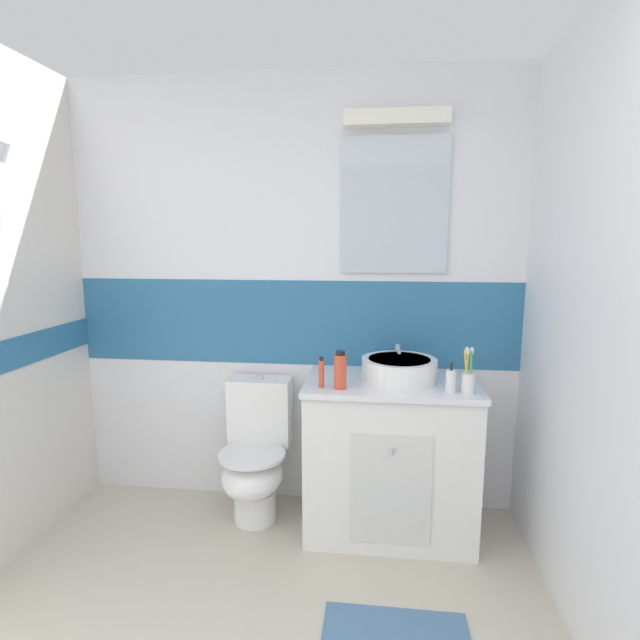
# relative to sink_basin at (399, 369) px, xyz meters

# --- Properties ---
(wall_back_tiled) EXTENTS (3.20, 0.20, 2.50)m
(wall_back_tiled) POSITION_rel_sink_basin_xyz_m (-0.60, 0.33, 0.35)
(wall_back_tiled) COLOR white
(wall_back_tiled) RESTS_ON ground_plane
(vanity_cabinet) EXTENTS (0.90, 0.56, 0.85)m
(vanity_cabinet) POSITION_rel_sink_basin_xyz_m (-0.04, 0.01, -0.49)
(vanity_cabinet) COLOR white
(vanity_cabinet) RESTS_ON ground_plane
(sink_basin) EXTENTS (0.39, 0.44, 0.16)m
(sink_basin) POSITION_rel_sink_basin_xyz_m (0.00, 0.00, 0.00)
(sink_basin) COLOR white
(sink_basin) RESTS_ON vanity_cabinet
(toilet) EXTENTS (0.37, 0.50, 0.80)m
(toilet) POSITION_rel_sink_basin_xyz_m (-0.79, 0.04, -0.54)
(toilet) COLOR white
(toilet) RESTS_ON ground_plane
(toothbrush_cup) EXTENTS (0.06, 0.06, 0.23)m
(toothbrush_cup) POSITION_rel_sink_basin_xyz_m (0.32, -0.17, 0.00)
(toothbrush_cup) COLOR white
(toothbrush_cup) RESTS_ON vanity_cabinet
(soap_dispenser) EXTENTS (0.05, 0.05, 0.15)m
(soap_dispenser) POSITION_rel_sink_basin_xyz_m (0.24, -0.16, -0.01)
(soap_dispenser) COLOR white
(soap_dispenser) RESTS_ON vanity_cabinet
(mouthwash_bottle) EXTENTS (0.06, 0.06, 0.19)m
(mouthwash_bottle) POSITION_rel_sink_basin_xyz_m (-0.30, -0.17, 0.03)
(mouthwash_bottle) COLOR #D84C33
(mouthwash_bottle) RESTS_ON vanity_cabinet
(toothpaste_tube_upright) EXTENTS (0.03, 0.03, 0.16)m
(toothpaste_tube_upright) POSITION_rel_sink_basin_xyz_m (-0.39, -0.16, 0.01)
(toothpaste_tube_upright) COLOR #D84C33
(toothpaste_tube_upright) RESTS_ON vanity_cabinet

